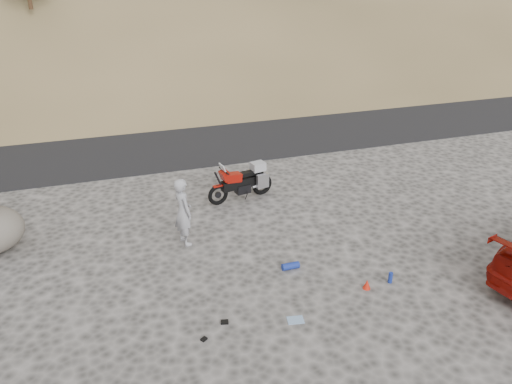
% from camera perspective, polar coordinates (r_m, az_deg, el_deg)
% --- Properties ---
extents(ground, '(140.00, 140.00, 0.00)m').
position_cam_1_polar(ground, '(11.14, -4.99, -8.30)').
color(ground, '#3C3A37').
rests_on(ground, ground).
extents(road, '(120.00, 7.00, 0.05)m').
position_cam_1_polar(road, '(19.19, -11.27, 6.19)').
color(road, black).
rests_on(road, ground).
extents(motorcycle, '(1.97, 0.81, 1.18)m').
position_cam_1_polar(motorcycle, '(13.78, -1.43, 1.17)').
color(motorcycle, black).
rests_on(motorcycle, ground).
extents(man, '(0.54, 0.69, 1.65)m').
position_cam_1_polar(man, '(12.02, -8.08, -5.72)').
color(man, '#9B9BA0').
rests_on(man, ground).
extents(gear_blue_mat, '(0.38, 0.16, 0.15)m').
position_cam_1_polar(gear_blue_mat, '(10.95, 3.97, -8.43)').
color(gear_blue_mat, navy).
rests_on(gear_blue_mat, ground).
extents(gear_bottle, '(0.10, 0.10, 0.24)m').
position_cam_1_polar(gear_bottle, '(10.86, 15.11, -9.42)').
color(gear_bottle, navy).
rests_on(gear_bottle, ground).
extents(gear_funnel, '(0.20, 0.20, 0.20)m').
position_cam_1_polar(gear_funnel, '(10.58, 12.56, -10.25)').
color(gear_funnel, red).
rests_on(gear_funnel, ground).
extents(gear_glove_a, '(0.16, 0.13, 0.04)m').
position_cam_1_polar(gear_glove_a, '(9.57, -3.61, -14.61)').
color(gear_glove_a, black).
rests_on(gear_glove_a, ground).
extents(gear_glove_b, '(0.13, 0.13, 0.04)m').
position_cam_1_polar(gear_glove_b, '(9.26, -5.97, -16.37)').
color(gear_glove_b, black).
rests_on(gear_glove_b, ground).
extents(gear_blue_cloth, '(0.34, 0.28, 0.01)m').
position_cam_1_polar(gear_blue_cloth, '(9.64, 4.54, -14.38)').
color(gear_blue_cloth, '#81A2C8').
rests_on(gear_blue_cloth, ground).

